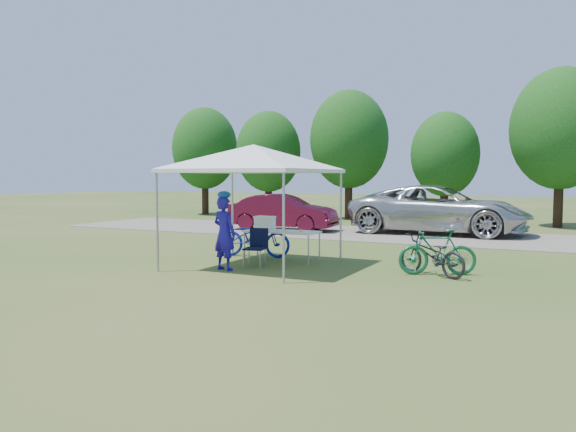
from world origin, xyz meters
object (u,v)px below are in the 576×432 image
Objects in this scene: bike_green at (437,252)px; folding_chair at (257,244)px; bike_dark at (431,255)px; sedan at (283,212)px; cyclist at (224,233)px; folding_table at (282,232)px; minivan at (439,209)px; bike_blue at (254,237)px; cooler at (265,223)px.

folding_chair is at bearing -103.24° from bike_green.
bike_green is 0.17m from bike_dark.
folding_chair is 8.34m from sedan.
cyclist is (-0.36, -0.77, 0.30)m from folding_chair.
bike_green reaches higher than folding_table.
folding_table is 0.29× the size of minivan.
folding_chair is at bearing -156.48° from bike_blue.
cooler is 7.41m from sedan.
folding_chair is at bearing -103.36° from cyclist.
folding_chair is 0.45× the size of bike_blue.
bike_green is 10.03m from sedan.
bike_green is at bearing -106.22° from bike_blue.
sedan is at bearing -108.48° from bike_dark.
cooler reaches higher than bike_dark.
cooler is at bearing -68.40° from bike_dark.
bike_green is at bearing 169.81° from bike_dark.
cyclist is 4.36m from bike_dark.
cyclist reaches higher than cooler.
folding_chair is 0.52× the size of bike_dark.
cooler is 0.29× the size of bike_green.
cyclist is 10.14m from minivan.
minivan is at bearing 72.71° from cooler.
bike_blue is at bearing 144.70° from cooler.
sedan is (-3.41, 6.79, -0.00)m from folding_table.
cooler is 1.68m from cyclist.
folding_chair is 3.94m from bike_green.
sedan is at bearing 103.52° from minivan.
folding_table is 2.09× the size of folding_chair.
minivan reaches higher than sedan.
bike_blue is at bearing 158.40° from minivan.
bike_dark is at bearing -169.93° from minivan.
cooler is 8.51m from minivan.
sedan reaches higher than folding_table.
sedan reaches higher than folding_chair.
folding_chair is 1.86× the size of cooler.
bike_green is at bearing -2.35° from folding_chair.
bike_dark is at bearing -5.53° from cooler.
folding_table is 0.44× the size of sedan.
folding_chair is 0.54× the size of cyclist.
minivan is at bearing 64.35° from folding_chair.
sedan reaches higher than cooler.
folding_chair is 0.14× the size of minivan.
bike_dark reaches higher than folding_table.
sedan is (-5.49, -1.34, -0.18)m from minivan.
bike_dark is (3.62, -0.39, -0.26)m from folding_table.
folding_table is 1.13× the size of bike_green.
bike_dark is 0.40× the size of sedan.
bike_green is 0.26× the size of minivan.
cyclist is at bearing -176.64° from bike_blue.
bike_green is (4.68, -0.63, -0.03)m from bike_blue.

